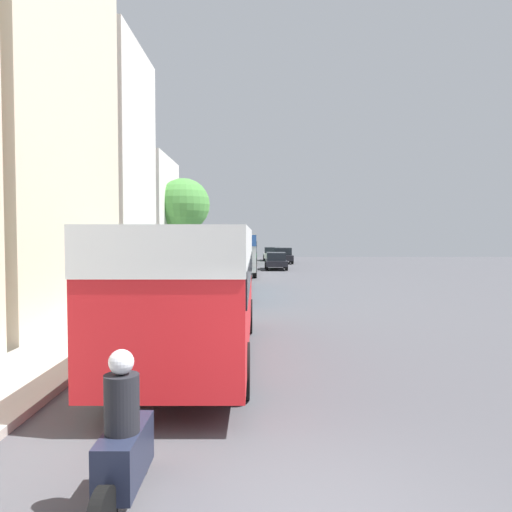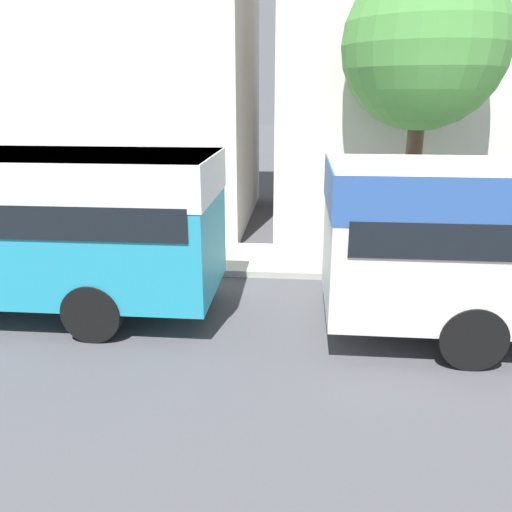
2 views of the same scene
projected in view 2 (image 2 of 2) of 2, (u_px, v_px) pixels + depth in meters
name	position (u px, v px, depth m)	size (l,w,h in m)	color
building_far_terrace	(130.00, 14.00, 14.94)	(6.86, 7.20, 12.37)	silver
building_end_row	(411.00, 90.00, 14.65)	(6.32, 7.69, 8.07)	silver
street_tree	(424.00, 48.00, 10.52)	(3.48, 3.48, 6.48)	brown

